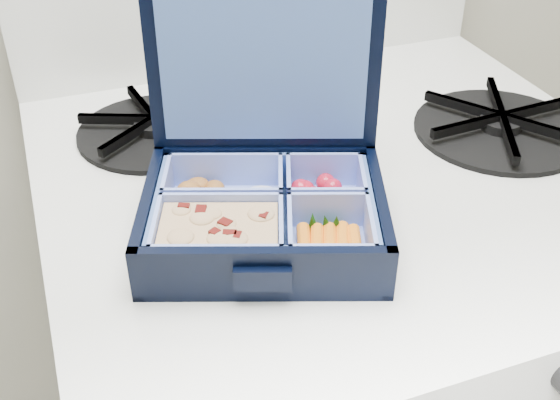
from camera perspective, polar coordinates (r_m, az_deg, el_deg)
name	(u,v)px	position (r m, az deg, el deg)	size (l,w,h in m)	color
bento_box	(264,216)	(0.60, -1.30, -1.32)	(0.21, 0.16, 0.05)	black
burner_grate	(501,121)	(0.81, 17.53, 6.11)	(0.19, 0.19, 0.03)	black
burner_grate_rear	(155,126)	(0.78, -10.15, 5.94)	(0.17, 0.17, 0.02)	black
fork	(265,170)	(0.71, -1.23, 2.43)	(0.02, 0.16, 0.01)	silver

